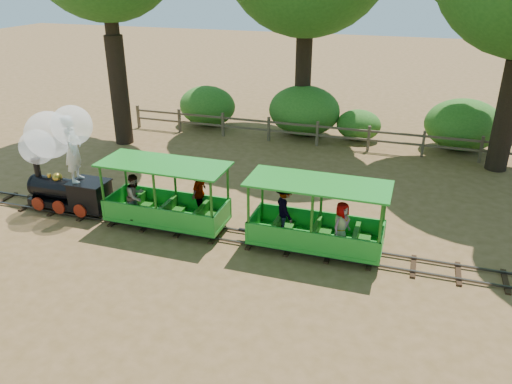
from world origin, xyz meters
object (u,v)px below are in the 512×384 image
(carriage_rear, at_px, (311,222))
(fence, at_px, (343,134))
(carriage_front, at_px, (166,201))
(locomotive, at_px, (58,151))

(carriage_rear, relative_size, fence, 0.19)
(fence, bearing_deg, carriage_front, -113.35)
(carriage_front, xyz_separation_m, fence, (3.46, 8.00, -0.20))
(carriage_rear, bearing_deg, locomotive, 179.60)
(carriage_front, xyz_separation_m, carriage_rear, (3.94, 0.02, 0.01))
(carriage_front, relative_size, carriage_rear, 1.00)
(carriage_front, bearing_deg, carriage_rear, 0.29)
(carriage_front, height_order, carriage_rear, same)
(locomotive, height_order, carriage_rear, locomotive)
(locomotive, height_order, fence, locomotive)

